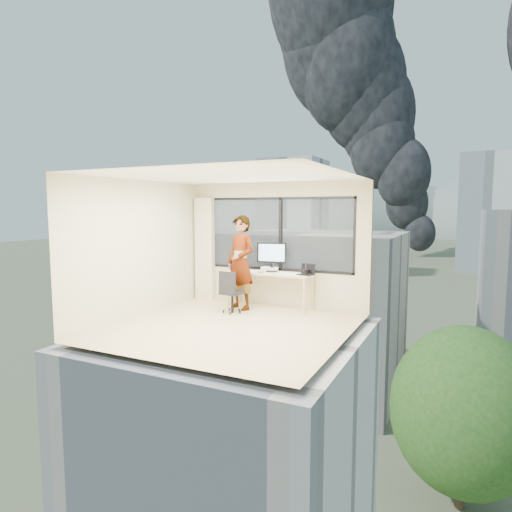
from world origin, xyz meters
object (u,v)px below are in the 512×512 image
Objects in this scene: desk at (270,290)px; game_console at (270,269)px; laptop at (305,270)px; person at (241,263)px; monitor at (272,257)px; handbag at (307,268)px; chair at (232,291)px.

game_console is (-0.08, 0.20, 0.42)m from desk.
desk is 0.93m from laptop.
person is (-0.49, -0.35, 0.59)m from desk.
monitor is 0.78m from handbag.
monitor reaches higher than desk.
laptop is at bearing -24.73° from game_console.
desk is 0.47m from game_console.
person is at bearing -157.53° from laptop.
laptop reaches higher than game_console.
desk is 0.88m from chair.
monitor is at bearing 60.84° from person.
game_console is at bearing 117.31° from monitor.
monitor is at bearing -173.97° from handbag.
chair is 1.51m from laptop.
desk is 0.84m from person.
laptop is at bearing -83.28° from handbag.
game_console is at bearing 173.18° from laptop.
laptop is at bearing 31.51° from person.
person reaches higher than monitor.
desk is 0.94× the size of person.
handbag is at bearing -4.84° from game_console.
chair is at bearing -142.49° from laptop.
laptop reaches higher than handbag.
monitor reaches higher than laptop.
handbag is at bearing 2.24° from monitor.
monitor reaches higher than chair.
chair is 1.62m from handbag.
desk is at bearing -100.51° from monitor.
person reaches higher than handbag.
person is 5.65× the size of game_console.
chair is at bearing -146.92° from handbag.
chair is at bearing -130.08° from monitor.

